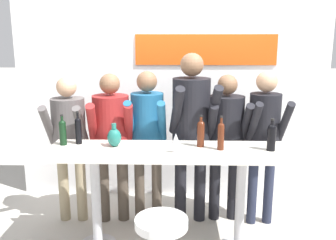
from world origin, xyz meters
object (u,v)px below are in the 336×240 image
object	(u,v)px
person_center	(191,121)
wine_bottle_0	(272,136)
wine_glass_0	(176,139)
person_center_right	(226,133)
person_right	(264,131)
wine_bottle_1	(221,135)
person_left	(111,133)
wine_bottle_3	(78,129)
wine_bottle_4	(201,132)
decorative_vase	(114,137)
person_far_left	(69,134)
person_center_left	(147,130)
tasting_table	(168,166)
wine_bottle_2	(63,131)

from	to	relation	value
person_center	wine_bottle_0	distance (m)	0.90
wine_bottle_0	wine_glass_0	xyz separation A→B (m)	(-0.86, -0.09, -0.01)
person_center	person_center_right	world-z (taller)	person_center
person_right	wine_bottle_1	distance (m)	0.74
person_center	wine_bottle_0	world-z (taller)	person_center
person_center	wine_glass_0	distance (m)	0.67
person_right	wine_bottle_0	size ratio (longest dim) A/B	5.66
person_left	wine_bottle_3	bearing A→B (deg)	-129.36
person_center	wine_bottle_4	distance (m)	0.47
person_left	person_center_right	distance (m)	1.22
person_left	decorative_vase	world-z (taller)	person_left
wine_bottle_3	person_right	bearing A→B (deg)	11.76
wine_bottle_0	wine_bottle_1	world-z (taller)	wine_bottle_1
person_far_left	wine_bottle_0	bearing A→B (deg)	-16.10
wine_bottle_4	person_far_left	bearing A→B (deg)	162.03
person_far_left	decorative_vase	bearing A→B (deg)	-40.05
person_center_left	wine_bottle_3	size ratio (longest dim) A/B	5.20
tasting_table	wine_glass_0	distance (m)	0.33
person_left	wine_bottle_1	xyz separation A→B (m)	(1.10, -0.54, 0.14)
person_right	wine_bottle_0	xyz separation A→B (m)	(-0.06, -0.54, 0.10)
tasting_table	wine_bottle_2	bearing A→B (deg)	174.92
person_center	wine_bottle_3	distance (m)	1.16
wine_glass_0	person_center_right	bearing A→B (deg)	53.68
person_center	wine_glass_0	size ratio (longest dim) A/B	10.42
person_center_right	wine_bottle_1	bearing A→B (deg)	-105.13
person_far_left	person_center_right	bearing A→B (deg)	1.96
wine_bottle_2	wine_glass_0	size ratio (longest dim) A/B	1.66
tasting_table	wine_bottle_1	world-z (taller)	wine_bottle_1
person_left	person_center_left	size ratio (longest dim) A/B	0.99
person_far_left	tasting_table	bearing A→B (deg)	-26.73
wine_glass_0	person_center_left	bearing A→B (deg)	114.26
person_center	wine_bottle_3	xyz separation A→B (m)	(-1.09, -0.40, 0.00)
wine_bottle_2	decorative_vase	bearing A→B (deg)	-3.79
tasting_table	wine_bottle_3	distance (m)	0.92
person_center	person_right	size ratio (longest dim) A/B	1.11
person_right	tasting_table	bearing A→B (deg)	-157.25
tasting_table	person_center	world-z (taller)	person_center
person_far_left	wine_glass_0	xyz separation A→B (m)	(1.14, -0.64, 0.14)
tasting_table	wine_bottle_4	size ratio (longest dim) A/B	7.37
person_center	wine_glass_0	xyz separation A→B (m)	(-0.16, -0.65, -0.02)
person_far_left	person_left	bearing A→B (deg)	-0.31
person_right	wine_glass_0	distance (m)	1.12
wine_bottle_4	wine_glass_0	size ratio (longest dim) A/B	1.69
wine_bottle_4	wine_bottle_3	bearing A→B (deg)	177.31
wine_bottle_2	wine_bottle_4	world-z (taller)	wine_bottle_4
wine_bottle_0	wine_glass_0	size ratio (longest dim) A/B	1.66
wine_bottle_3	decorative_vase	bearing A→B (deg)	-11.56
wine_bottle_0	wine_bottle_2	bearing A→B (deg)	176.55
wine_bottle_0	person_far_left	bearing A→B (deg)	164.71
person_right	wine_bottle_1	xyz separation A→B (m)	(-0.51, -0.53, 0.10)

